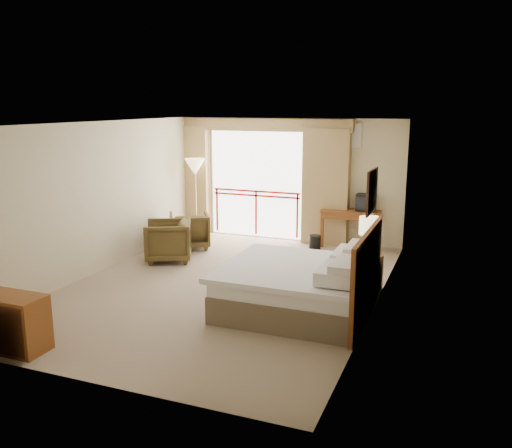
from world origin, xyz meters
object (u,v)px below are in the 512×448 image
at_px(desk, 352,217).
at_px(dresser, 6,322).
at_px(table_lamp, 370,227).
at_px(floor_lamp, 195,170).
at_px(tv, 366,203).
at_px(side_table, 178,234).
at_px(bed, 301,286).
at_px(nightstand, 367,273).
at_px(wastebasket, 315,243).
at_px(armchair_near, 169,260).
at_px(armchair_far, 190,247).

height_order(desk, dresser, desk).
relative_size(table_lamp, floor_lamp, 0.34).
distance_m(tv, side_table, 3.97).
distance_m(bed, tv, 3.97).
bearing_deg(nightstand, wastebasket, 127.65).
height_order(side_table, dresser, dresser).
bearing_deg(armchair_near, wastebasket, 99.82).
height_order(wastebasket, armchair_near, armchair_near).
bearing_deg(armchair_near, floor_lamp, 164.83).
bearing_deg(wastebasket, armchair_far, -162.86).
bearing_deg(wastebasket, floor_lamp, 177.61).
bearing_deg(armchair_near, nightstand, 58.29).
distance_m(floor_lamp, dresser, 6.20).
xyz_separation_m(wastebasket, dresser, (-2.33, -5.95, 0.20)).
relative_size(wastebasket, armchair_far, 0.38).
distance_m(nightstand, wastebasket, 2.62).
bearing_deg(dresser, floor_lamp, 97.40).
xyz_separation_m(nightstand, armchair_far, (-4.01, 1.38, -0.30)).
bearing_deg(tv, side_table, -152.54).
height_order(nightstand, floor_lamp, floor_lamp).
height_order(floor_lamp, dresser, floor_lamp).
bearing_deg(floor_lamp, wastebasket, -2.39).
xyz_separation_m(bed, floor_lamp, (-3.55, 3.49, 1.17)).
height_order(nightstand, armchair_far, nightstand).
height_order(nightstand, table_lamp, table_lamp).
distance_m(tv, wastebasket, 1.36).
bearing_deg(armchair_far, desk, 171.83).
bearing_deg(nightstand, tv, 104.60).
bearing_deg(dresser, side_table, 95.27).
relative_size(table_lamp, wastebasket, 1.96).
distance_m(nightstand, table_lamp, 0.78).
xyz_separation_m(bed, desk, (-0.07, 3.97, 0.25)).
bearing_deg(tv, desk, 169.13).
bearing_deg(armchair_far, bed, 109.68).
xyz_separation_m(table_lamp, tv, (-0.53, 2.65, -0.09)).
bearing_deg(armchair_far, wastebasket, 165.51).
relative_size(armchair_near, dresser, 0.81).
height_order(table_lamp, armchair_near, table_lamp).
relative_size(tv, floor_lamp, 0.22).
height_order(tv, wastebasket, tv).
relative_size(wastebasket, armchair_near, 0.36).
distance_m(armchair_near, side_table, 0.69).
height_order(armchair_far, floor_lamp, floor_lamp).
bearing_deg(bed, dresser, -139.76).
xyz_separation_m(table_lamp, side_table, (-4.02, 0.87, -0.67)).
height_order(tv, armchair_far, tv).
bearing_deg(nightstand, desk, 110.22).
relative_size(table_lamp, dresser, 0.57).
distance_m(armchair_far, side_table, 0.62).
height_order(armchair_far, armchair_near, armchair_near).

